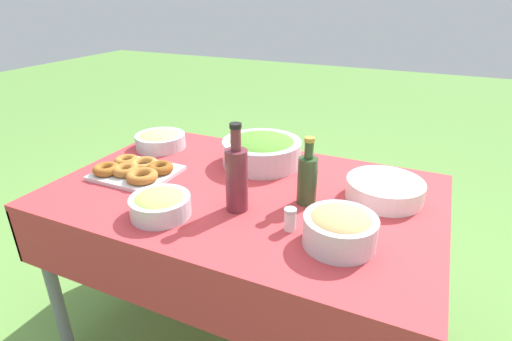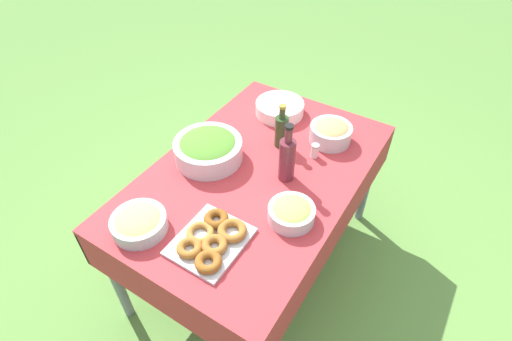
% 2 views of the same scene
% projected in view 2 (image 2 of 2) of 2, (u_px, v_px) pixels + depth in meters
% --- Properties ---
extents(ground_plane, '(14.00, 14.00, 0.00)m').
position_uv_depth(ground_plane, '(256.00, 259.00, 2.46)').
color(ground_plane, '#609342').
extents(picnic_table, '(1.45, 0.93, 0.74)m').
position_uv_depth(picnic_table, '(256.00, 185.00, 2.02)').
color(picnic_table, '#B73338').
rests_on(picnic_table, ground_plane).
extents(salad_bowl, '(0.34, 0.34, 0.13)m').
position_uv_depth(salad_bowl, '(208.00, 148.00, 1.98)').
color(salad_bowl, silver).
rests_on(salad_bowl, picnic_table).
extents(pasta_bowl, '(0.23, 0.23, 0.08)m').
position_uv_depth(pasta_bowl, '(139.00, 222.00, 1.67)').
color(pasta_bowl, '#B2B7BC').
rests_on(pasta_bowl, picnic_table).
extents(donut_platter, '(0.33, 0.27, 0.05)m').
position_uv_depth(donut_platter, '(211.00, 240.00, 1.62)').
color(donut_platter, silver).
rests_on(donut_platter, picnic_table).
extents(plate_stack, '(0.28, 0.28, 0.07)m').
position_uv_depth(plate_stack, '(280.00, 108.00, 2.29)').
color(plate_stack, white).
rests_on(plate_stack, picnic_table).
extents(olive_oil_bottle, '(0.07, 0.07, 0.25)m').
position_uv_depth(olive_oil_bottle, '(281.00, 130.00, 2.04)').
color(olive_oil_bottle, '#2D4723').
rests_on(olive_oil_bottle, picnic_table).
extents(wine_bottle, '(0.08, 0.08, 0.31)m').
position_uv_depth(wine_bottle, '(287.00, 158.00, 1.84)').
color(wine_bottle, maroon).
rests_on(wine_bottle, picnic_table).
extents(bread_bowl, '(0.22, 0.22, 0.11)m').
position_uv_depth(bread_bowl, '(331.00, 132.00, 2.09)').
color(bread_bowl, silver).
rests_on(bread_bowl, picnic_table).
extents(fruit_bowl, '(0.20, 0.20, 0.09)m').
position_uv_depth(fruit_bowl, '(291.00, 212.00, 1.71)').
color(fruit_bowl, silver).
rests_on(fruit_bowl, picnic_table).
extents(salt_shaker, '(0.04, 0.04, 0.08)m').
position_uv_depth(salt_shaker, '(315.00, 151.00, 2.01)').
color(salt_shaker, white).
rests_on(salt_shaker, picnic_table).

